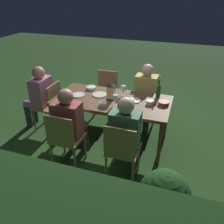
{
  "coord_description": "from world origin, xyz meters",
  "views": [
    {
      "loc": [
        -1.04,
        3.11,
        2.32
      ],
      "look_at": [
        0.0,
        0.0,
        0.53
      ],
      "focal_mm": 37.34,
      "sensor_mm": 36.0,
      "label": 1
    }
  ],
  "objects_px": {
    "person_in_rust": "(70,121)",
    "wine_glass_b": "(132,104)",
    "bowl_olives": "(91,88)",
    "bowl_salad": "(103,104)",
    "plate_a": "(134,100)",
    "bowl_dip": "(164,103)",
    "person_in_pink": "(39,95)",
    "chair_side_left_b": "(106,91)",
    "green_bottle_on_table": "(158,91)",
    "person_in_green": "(126,131)",
    "lantern_centerpiece": "(111,90)",
    "plate_c": "(78,95)",
    "dining_table": "(112,103)",
    "chair_head_far": "(50,104)",
    "bowl_bread": "(150,102)",
    "chair_side_left_a": "(147,97)",
    "plate_b": "(100,95)",
    "wine_glass_c": "(116,98)",
    "wine_glass_a": "(124,89)",
    "potted_plant_corner": "(164,198)",
    "person_in_mustard": "(145,94)",
    "chair_side_right_b": "(65,138)",
    "chair_side_right_a": "(122,149)"
  },
  "relations": [
    {
      "from": "plate_a",
      "to": "bowl_bread",
      "type": "xyz_separation_m",
      "value": [
        -0.26,
        0.03,
        0.02
      ]
    },
    {
      "from": "dining_table",
      "to": "bowl_dip",
      "type": "xyz_separation_m",
      "value": [
        -0.79,
        -0.07,
        0.08
      ]
    },
    {
      "from": "wine_glass_b",
      "to": "bowl_bread",
      "type": "height_order",
      "value": "wine_glass_b"
    },
    {
      "from": "chair_head_far",
      "to": "wine_glass_c",
      "type": "xyz_separation_m",
      "value": [
        -1.26,
        0.17,
        0.38
      ]
    },
    {
      "from": "chair_head_far",
      "to": "bowl_salad",
      "type": "bearing_deg",
      "value": 167.68
    },
    {
      "from": "person_in_mustard",
      "to": "chair_side_left_b",
      "type": "height_order",
      "value": "person_in_mustard"
    },
    {
      "from": "person_in_pink",
      "to": "bowl_olives",
      "type": "relative_size",
      "value": 6.91
    },
    {
      "from": "chair_side_left_b",
      "to": "potted_plant_corner",
      "type": "height_order",
      "value": "chair_side_left_b"
    },
    {
      "from": "bowl_salad",
      "to": "plate_c",
      "type": "bearing_deg",
      "value": -22.44
    },
    {
      "from": "bowl_bread",
      "to": "dining_table",
      "type": "bearing_deg",
      "value": 2.64
    },
    {
      "from": "chair_side_right_b",
      "to": "bowl_olives",
      "type": "bearing_deg",
      "value": -86.87
    },
    {
      "from": "person_in_rust",
      "to": "wine_glass_b",
      "type": "relative_size",
      "value": 6.8
    },
    {
      "from": "chair_head_far",
      "to": "bowl_bread",
      "type": "bearing_deg",
      "value": -179.1
    },
    {
      "from": "dining_table",
      "to": "chair_side_left_b",
      "type": "relative_size",
      "value": 2.08
    },
    {
      "from": "person_in_mustard",
      "to": "wine_glass_b",
      "type": "relative_size",
      "value": 6.8
    },
    {
      "from": "person_in_green",
      "to": "potted_plant_corner",
      "type": "relative_size",
      "value": 1.59
    },
    {
      "from": "green_bottle_on_table",
      "to": "plate_a",
      "type": "relative_size",
      "value": 1.41
    },
    {
      "from": "chair_side_left_b",
      "to": "lantern_centerpiece",
      "type": "xyz_separation_m",
      "value": [
        -0.39,
        0.81,
        0.41
      ]
    },
    {
      "from": "person_in_green",
      "to": "lantern_centerpiece",
      "type": "bearing_deg",
      "value": -56.58
    },
    {
      "from": "lantern_centerpiece",
      "to": "plate_b",
      "type": "distance_m",
      "value": 0.27
    },
    {
      "from": "chair_side_right_a",
      "to": "person_in_pink",
      "type": "height_order",
      "value": "person_in_pink"
    },
    {
      "from": "person_in_pink",
      "to": "wine_glass_b",
      "type": "height_order",
      "value": "person_in_pink"
    },
    {
      "from": "plate_a",
      "to": "bowl_dip",
      "type": "distance_m",
      "value": 0.45
    },
    {
      "from": "chair_side_right_b",
      "to": "bowl_bread",
      "type": "bearing_deg",
      "value": -139.42
    },
    {
      "from": "person_in_rust",
      "to": "chair_side_left_b",
      "type": "relative_size",
      "value": 1.32
    },
    {
      "from": "bowl_bread",
      "to": "bowl_salad",
      "type": "xyz_separation_m",
      "value": [
        0.65,
        0.27,
        -0.0
      ]
    },
    {
      "from": "plate_a",
      "to": "plate_b",
      "type": "height_order",
      "value": "same"
    },
    {
      "from": "plate_a",
      "to": "bowl_dip",
      "type": "bearing_deg",
      "value": -178.22
    },
    {
      "from": "green_bottle_on_table",
      "to": "wine_glass_b",
      "type": "bearing_deg",
      "value": 63.98
    },
    {
      "from": "chair_side_left_a",
      "to": "plate_a",
      "type": "distance_m",
      "value": 0.82
    },
    {
      "from": "person_in_rust",
      "to": "chair_side_left_b",
      "type": "xyz_separation_m",
      "value": [
        0.0,
        -1.46,
        -0.15
      ]
    },
    {
      "from": "plate_b",
      "to": "wine_glass_b",
      "type": "bearing_deg",
      "value": 149.8
    },
    {
      "from": "wine_glass_a",
      "to": "plate_b",
      "type": "bearing_deg",
      "value": 16.87
    },
    {
      "from": "chair_side_left_b",
      "to": "green_bottle_on_table",
      "type": "xyz_separation_m",
      "value": [
        -1.07,
        0.51,
        0.37
      ]
    },
    {
      "from": "person_in_pink",
      "to": "person_in_rust",
      "type": "bearing_deg",
      "value": 146.11
    },
    {
      "from": "bowl_bread",
      "to": "person_in_pink",
      "type": "bearing_deg",
      "value": 0.81
    },
    {
      "from": "wine_glass_c",
      "to": "plate_c",
      "type": "xyz_separation_m",
      "value": [
        0.68,
        -0.14,
        -0.11
      ]
    },
    {
      "from": "dining_table",
      "to": "person_in_green",
      "type": "relative_size",
      "value": 1.57
    },
    {
      "from": "wine_glass_c",
      "to": "bowl_olives",
      "type": "bearing_deg",
      "value": -38.06
    },
    {
      "from": "lantern_centerpiece",
      "to": "bowl_olives",
      "type": "distance_m",
      "value": 0.54
    },
    {
      "from": "bowl_olives",
      "to": "bowl_salad",
      "type": "relative_size",
      "value": 1.47
    },
    {
      "from": "plate_c",
      "to": "bowl_olives",
      "type": "bearing_deg",
      "value": -107.85
    },
    {
      "from": "wine_glass_a",
      "to": "lantern_centerpiece",
      "type": "bearing_deg",
      "value": 51.83
    },
    {
      "from": "plate_c",
      "to": "lantern_centerpiece",
      "type": "bearing_deg",
      "value": -175.5
    },
    {
      "from": "lantern_centerpiece",
      "to": "person_in_pink",
      "type": "bearing_deg",
      "value": 0.61
    },
    {
      "from": "bowl_olives",
      "to": "potted_plant_corner",
      "type": "bearing_deg",
      "value": 131.94
    },
    {
      "from": "wine_glass_a",
      "to": "plate_a",
      "type": "bearing_deg",
      "value": 145.61
    },
    {
      "from": "green_bottle_on_table",
      "to": "bowl_salad",
      "type": "relative_size",
      "value": 2.56
    },
    {
      "from": "dining_table",
      "to": "person_in_pink",
      "type": "xyz_separation_m",
      "value": [
        1.35,
        0.0,
        -0.06
      ]
    },
    {
      "from": "chair_side_left_a",
      "to": "potted_plant_corner",
      "type": "distance_m",
      "value": 2.28
    }
  ]
}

